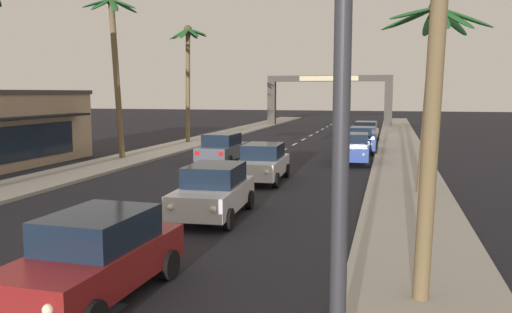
% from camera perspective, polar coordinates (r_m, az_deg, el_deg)
% --- Properties ---
extents(sidewalk_right, '(3.20, 110.00, 0.14)m').
position_cam_1_polar(sidewalk_right, '(26.40, 15.69, -1.82)').
color(sidewalk_right, '#9E998E').
rests_on(sidewalk_right, ground).
extents(sidewalk_left, '(3.20, 110.00, 0.14)m').
position_cam_1_polar(sidewalk_left, '(30.27, -15.31, -0.72)').
color(sidewalk_left, '#9E998E').
rests_on(sidewalk_left, ground).
extents(lane_markings, '(4.28, 88.45, 0.01)m').
position_cam_1_polar(lane_markings, '(27.07, -0.04, -1.49)').
color(lane_markings, silver).
rests_on(lane_markings, ground).
extents(sedan_lead_at_stop_bar, '(2.07, 4.50, 1.68)m').
position_cam_1_polar(sedan_lead_at_stop_bar, '(10.75, -16.83, -10.21)').
color(sedan_lead_at_stop_bar, maroon).
rests_on(sedan_lead_at_stop_bar, ground).
extents(sedan_third_in_queue, '(2.11, 4.51, 1.68)m').
position_cam_1_polar(sedan_third_in_queue, '(16.94, -4.57, -3.68)').
color(sedan_third_in_queue, silver).
rests_on(sedan_third_in_queue, ground).
extents(sedan_fifth_in_queue, '(2.07, 4.50, 1.68)m').
position_cam_1_polar(sedan_fifth_in_queue, '(23.60, 0.73, -0.65)').
color(sedan_fifth_in_queue, silver).
rests_on(sedan_fifth_in_queue, ground).
extents(sedan_oncoming_far, '(2.07, 4.50, 1.68)m').
position_cam_1_polar(sedan_oncoming_far, '(29.73, -3.62, 0.90)').
color(sedan_oncoming_far, '#4C515B').
rests_on(sedan_oncoming_far, ground).
extents(sedan_parked_nearest_kerb, '(2.06, 4.49, 1.68)m').
position_cam_1_polar(sedan_parked_nearest_kerb, '(42.63, 11.71, 2.59)').
color(sedan_parked_nearest_kerb, silver).
rests_on(sedan_parked_nearest_kerb, ground).
extents(sedan_parked_mid_kerb, '(2.04, 4.49, 1.68)m').
position_cam_1_polar(sedan_parked_mid_kerb, '(30.17, 10.40, 0.89)').
color(sedan_parked_mid_kerb, navy).
rests_on(sedan_parked_mid_kerb, ground).
extents(sedan_parked_far_kerb, '(1.97, 4.46, 1.68)m').
position_cam_1_polar(sedan_parked_far_kerb, '(35.81, 11.39, 1.80)').
color(sedan_parked_far_kerb, navy).
rests_on(sedan_parked_far_kerb, ground).
extents(palm_left_third, '(3.23, 3.11, 9.50)m').
position_cam_1_polar(palm_left_third, '(32.25, -15.01, 11.32)').
color(palm_left_third, brown).
rests_on(palm_left_third, ground).
extents(palm_left_farthest, '(3.02, 2.95, 9.01)m').
position_cam_1_polar(palm_left_farthest, '(41.41, -7.32, 10.33)').
color(palm_left_farthest, brown).
rests_on(palm_left_farthest, ground).
extents(palm_right_second, '(4.07, 3.96, 7.33)m').
position_cam_1_polar(palm_right_second, '(21.19, 18.36, 10.09)').
color(palm_right_second, brown).
rests_on(palm_right_second, ground).
extents(town_gateway_arch, '(14.52, 0.90, 5.91)m').
position_cam_1_polar(town_gateway_arch, '(62.91, 7.82, 6.78)').
color(town_gateway_arch, '#423D38').
rests_on(town_gateway_arch, ground).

